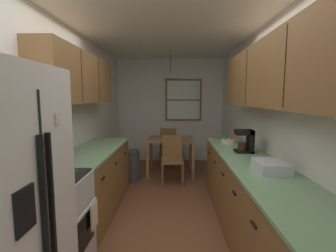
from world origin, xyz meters
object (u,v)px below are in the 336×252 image
Objects in this scene: trash_bin at (132,166)px; fruit_bowl at (228,141)px; storage_canister at (68,155)px; table_serving_bowl at (175,138)px; microwave_over_range at (27,90)px; coffee_maker at (246,141)px; dining_chair_near at (172,157)px; dining_table at (171,144)px; stove_range at (49,226)px; mug_by_coffeemaker at (225,136)px; dish_rack at (271,166)px; dining_chair_far at (169,145)px.

fruit_bowl reaches higher than trash_bin.
storage_canister reaches higher than table_serving_bowl.
microwave_over_range reaches higher than coffee_maker.
microwave_over_range is at bearing -152.84° from coffee_maker.
trash_bin is 1.93m from fruit_bowl.
dining_chair_near is (1.18, 2.39, -1.17)m from microwave_over_range.
trash_bin is at bearing 80.66° from microwave_over_range.
dining_table reaches higher than trash_bin.
dining_table is 4.52× the size of fruit_bowl.
dining_chair_near is 0.58m from table_serving_bowl.
trash_bin is at bearing 155.10° from fruit_bowl.
table_serving_bowl is (0.09, -0.10, 0.15)m from dining_table.
table_serving_bowl is (1.11, 2.89, 0.31)m from stove_range.
table_serving_bowl is at bearing 136.90° from mug_by_coffeemaker.
fruit_bowl is (-0.09, 0.61, -0.12)m from coffee_maker.
microwave_over_range is 2.86m from trash_bin.
coffee_maker is 0.63m from fruit_bowl.
storage_canister is (-0.30, -2.04, 0.70)m from trash_bin.
microwave_over_range is 2.74× the size of table_serving_bowl.
dining_table is 1.60m from fruit_bowl.
table_serving_bowl is (0.04, 0.50, 0.28)m from dining_chair_near.
storage_canister reaches higher than dish_rack.
dining_table is 0.61m from dining_chair_near.
table_serving_bowl is (1.23, 2.89, -0.89)m from microwave_over_range.
dish_rack is (1.06, -3.29, 0.45)m from dining_chair_far.
storage_canister is 2.15m from coffee_maker.
stove_range is at bearing -108.99° from dining_table.
microwave_over_range is 2.78× the size of storage_canister.
microwave_over_range is 1.74× the size of dish_rack.
mug_by_coffeemaker is (1.97, 1.65, -0.06)m from storage_canister.
stove_range is 3.24× the size of dish_rack.
microwave_over_range is 0.66× the size of dining_chair_far.
dining_chair_far is 7.19× the size of mug_by_coffeemaker.
dining_chair_near reaches higher than table_serving_bowl.
table_serving_bowl is (1.12, 2.44, -0.23)m from storage_canister.
fruit_bowl is at bearing 39.80° from microwave_over_range.
dining_chair_far is at bearing 107.84° from dish_rack.
stove_range reaches higher than table_serving_bowl.
dish_rack is (1.74, -2.19, 0.65)m from trash_bin.
mug_by_coffeemaker is at bearing 46.76° from stove_range.
mug_by_coffeemaker is (1.96, 2.09, 0.48)m from stove_range.
dining_chair_near is 7.19× the size of mug_by_coffeemaker.
storage_canister is at bearing 90.72° from stove_range.
coffee_maker is at bearing -52.90° from dining_chair_near.
trash_bin is 2.18m from storage_canister.
dining_chair_far is 3.49m from dish_rack.
storage_canister reaches higher than dining_table.
dining_chair_near is at bearing -85.95° from dining_table.
dish_rack reaches higher than mug_by_coffeemaker.
mug_by_coffeemaker is (2.08, 2.09, -0.72)m from microwave_over_range.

